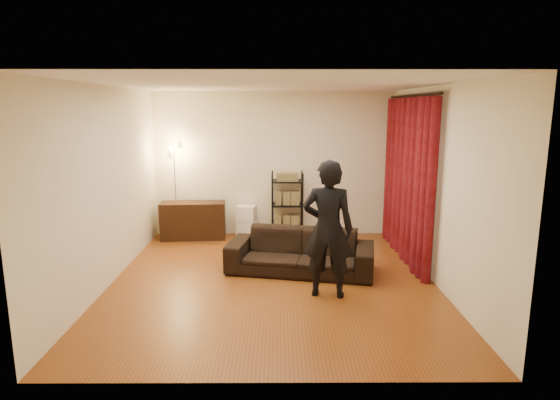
{
  "coord_description": "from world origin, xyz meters",
  "views": [
    {
      "loc": [
        0.07,
        -6.26,
        2.42
      ],
      "look_at": [
        0.1,
        0.3,
        1.1
      ],
      "focal_mm": 30.0,
      "sensor_mm": 36.0,
      "label": 1
    }
  ],
  "objects_px": {
    "person": "(328,229)",
    "storage_boxes": "(247,221)",
    "wire_shelf": "(287,205)",
    "media_cabinet": "(193,220)",
    "floor_lamp": "(175,191)",
    "sofa": "(300,252)"
  },
  "relations": [
    {
      "from": "floor_lamp",
      "to": "sofa",
      "type": "bearing_deg",
      "value": -39.96
    },
    {
      "from": "storage_boxes",
      "to": "floor_lamp",
      "type": "relative_size",
      "value": 0.33
    },
    {
      "from": "sofa",
      "to": "person",
      "type": "height_order",
      "value": "person"
    },
    {
      "from": "storage_boxes",
      "to": "wire_shelf",
      "type": "bearing_deg",
      "value": -2.64
    },
    {
      "from": "person",
      "to": "media_cabinet",
      "type": "relative_size",
      "value": 1.52
    },
    {
      "from": "media_cabinet",
      "to": "wire_shelf",
      "type": "distance_m",
      "value": 1.77
    },
    {
      "from": "sofa",
      "to": "wire_shelf",
      "type": "distance_m",
      "value": 1.95
    },
    {
      "from": "sofa",
      "to": "person",
      "type": "relative_size",
      "value": 1.2
    },
    {
      "from": "wire_shelf",
      "to": "person",
      "type": "bearing_deg",
      "value": -59.33
    },
    {
      "from": "floor_lamp",
      "to": "storage_boxes",
      "type": "bearing_deg",
      "value": 4.22
    },
    {
      "from": "person",
      "to": "storage_boxes",
      "type": "height_order",
      "value": "person"
    },
    {
      "from": "media_cabinet",
      "to": "person",
      "type": "bearing_deg",
      "value": -54.58
    },
    {
      "from": "person",
      "to": "media_cabinet",
      "type": "xyz_separation_m",
      "value": [
        -2.21,
        2.69,
        -0.55
      ]
    },
    {
      "from": "floor_lamp",
      "to": "person",
      "type": "bearing_deg",
      "value": -47.36
    },
    {
      "from": "person",
      "to": "floor_lamp",
      "type": "bearing_deg",
      "value": -36.85
    },
    {
      "from": "sofa",
      "to": "wire_shelf",
      "type": "bearing_deg",
      "value": 105.9
    },
    {
      "from": "sofa",
      "to": "media_cabinet",
      "type": "xyz_separation_m",
      "value": [
        -1.9,
        1.81,
        0.03
      ]
    },
    {
      "from": "storage_boxes",
      "to": "media_cabinet",
      "type": "bearing_deg",
      "value": -171.67
    },
    {
      "from": "person",
      "to": "wire_shelf",
      "type": "relative_size",
      "value": 1.45
    },
    {
      "from": "person",
      "to": "media_cabinet",
      "type": "height_order",
      "value": "person"
    },
    {
      "from": "person",
      "to": "storage_boxes",
      "type": "distance_m",
      "value": 3.14
    },
    {
      "from": "sofa",
      "to": "storage_boxes",
      "type": "distance_m",
      "value": 2.16
    }
  ]
}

